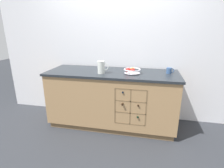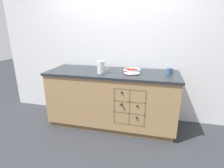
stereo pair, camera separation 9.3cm
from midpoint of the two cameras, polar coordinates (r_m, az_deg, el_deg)
name	(u,v)px [view 2 (the right image)]	position (r m, az deg, el deg)	size (l,w,h in m)	color
ground_plane	(112,123)	(3.15, 0.86, -12.73)	(14.00, 14.00, 0.00)	#2D3035
back_wall	(118,48)	(3.14, 2.73, 11.80)	(4.46, 0.06, 2.55)	white
kitchen_island	(112,99)	(2.94, 0.96, -4.77)	(2.10, 0.76, 0.94)	brown
fruit_bowl	(132,71)	(2.70, 7.46, 4.32)	(0.26, 0.26, 0.09)	silver
white_pitcher	(101,67)	(2.68, -2.57, 5.61)	(0.17, 0.12, 0.19)	silver
ceramic_mug	(170,71)	(2.81, 19.19, 4.03)	(0.12, 0.08, 0.09)	#385684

